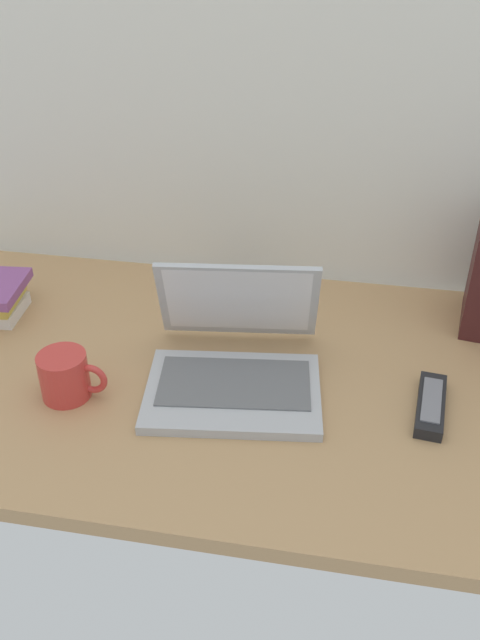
{
  "coord_description": "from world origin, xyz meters",
  "views": [
    {
      "loc": [
        0.18,
        -0.98,
        0.81
      ],
      "look_at": [
        0.0,
        0.0,
        0.15
      ],
      "focal_mm": 38.0,
      "sensor_mm": 36.0,
      "label": 1
    }
  ],
  "objects_px": {
    "remote_control_near": "(431,405)",
    "remote_control_far": "(231,292)",
    "laptop": "(235,360)",
    "coffee_mug": "(66,376)"
  },
  "relations": [
    {
      "from": "laptop",
      "to": "remote_control_far",
      "type": "height_order",
      "value": "laptop"
    },
    {
      "from": "remote_control_far",
      "to": "laptop",
      "type": "bearing_deg",
      "value": -77.67
    },
    {
      "from": "remote_control_near",
      "to": "remote_control_far",
      "type": "height_order",
      "value": "same"
    },
    {
      "from": "remote_control_near",
      "to": "remote_control_far",
      "type": "relative_size",
      "value": 1.0
    },
    {
      "from": "laptop",
      "to": "remote_control_near",
      "type": "xyz_separation_m",
      "value": [
        0.35,
        -0.03,
        -0.03
      ]
    },
    {
      "from": "coffee_mug",
      "to": "remote_control_near",
      "type": "bearing_deg",
      "value": 6.48
    },
    {
      "from": "remote_control_near",
      "to": "laptop",
      "type": "bearing_deg",
      "value": 175.73
    },
    {
      "from": "laptop",
      "to": "remote_control_near",
      "type": "bearing_deg",
      "value": -4.27
    },
    {
      "from": "remote_control_near",
      "to": "remote_control_far",
      "type": "xyz_separation_m",
      "value": [
        -0.41,
        0.31,
        0.0
      ]
    },
    {
      "from": "remote_control_far",
      "to": "coffee_mug",
      "type": "bearing_deg",
      "value": -120.1
    }
  ]
}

